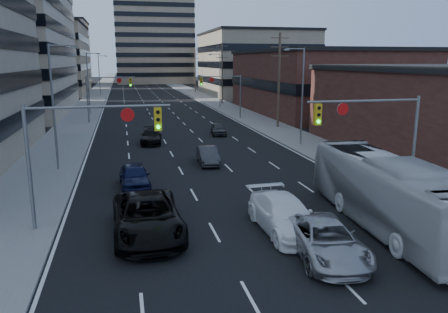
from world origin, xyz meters
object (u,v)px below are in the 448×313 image
black_pickup (147,216)px  sedan_blue (134,176)px  white_van (284,215)px  silver_suv (326,240)px  transit_bus (389,193)px

black_pickup → sedan_blue: 7.99m
white_van → silver_suv: 3.06m
transit_bus → sedan_blue: transit_bus is taller
black_pickup → white_van: bearing=-9.7°
transit_bus → sedan_blue: size_ratio=2.75×
silver_suv → transit_bus: size_ratio=0.44×
white_van → silver_suv: (0.65, -2.99, -0.06)m
black_pickup → silver_suv: black_pickup is taller
white_van → transit_bus: size_ratio=0.46×
transit_bus → sedan_blue: bearing=144.9°
silver_suv → sedan_blue: bearing=127.4°
black_pickup → sedan_blue: size_ratio=1.47×
black_pickup → transit_bus: 11.44m
black_pickup → white_van: size_ratio=1.17×
white_van → silver_suv: bearing=-78.8°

